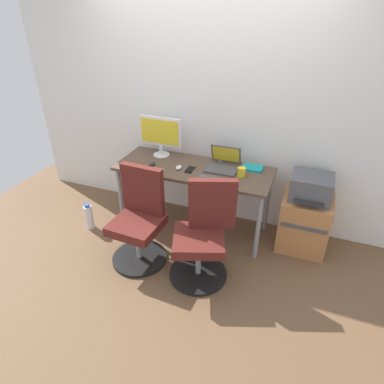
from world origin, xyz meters
name	(u,v)px	position (x,y,z in m)	size (l,w,h in m)	color
ground_plane	(194,227)	(0.00, 0.00, 0.00)	(5.28, 5.28, 0.00)	brown
back_wall	(207,104)	(0.00, 0.38, 1.30)	(4.40, 0.04, 2.60)	white
desk	(194,174)	(0.00, 0.00, 0.67)	(1.61, 0.61, 0.75)	brown
office_chair_left	(139,221)	(-0.31, -0.63, 0.42)	(0.54, 0.54, 0.94)	black
office_chair_right	(203,236)	(0.33, -0.64, 0.42)	(0.56, 0.56, 0.94)	black
side_cabinet	(304,222)	(1.16, 0.11, 0.29)	(0.47, 0.48, 0.57)	#B77542
printer	(311,187)	(1.16, 0.11, 0.69)	(0.38, 0.40, 0.24)	#515156
water_bottle_on_floor	(89,217)	(-1.08, -0.43, 0.15)	(0.09, 0.09, 0.31)	white
desktop_monitor	(160,134)	(-0.44, 0.16, 1.00)	(0.48, 0.18, 0.43)	silver
open_laptop	(223,163)	(0.28, 0.10, 0.80)	(0.31, 0.29, 0.22)	#4C4C51
keyboard_by_monitor	(146,169)	(-0.43, -0.22, 0.76)	(0.34, 0.12, 0.02)	#B7B7B7
keyboard_by_laptop	(216,180)	(0.30, -0.20, 0.76)	(0.34, 0.12, 0.02)	#515156
mouse_by_monitor	(152,164)	(-0.43, -0.09, 0.76)	(0.06, 0.10, 0.03)	#2D2D2D
mouse_by_laptop	(179,167)	(-0.13, -0.08, 0.76)	(0.06, 0.10, 0.03)	silver
coffee_mug	(241,172)	(0.50, -0.01, 0.79)	(0.08, 0.08, 0.09)	yellow
pen_cup	(221,157)	(0.22, 0.24, 0.80)	(0.07, 0.07, 0.10)	slate
phone_near_monitor	(190,170)	(-0.02, -0.06, 0.75)	(0.07, 0.14, 0.01)	black
notebook	(252,168)	(0.56, 0.18, 0.76)	(0.21, 0.15, 0.03)	teal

